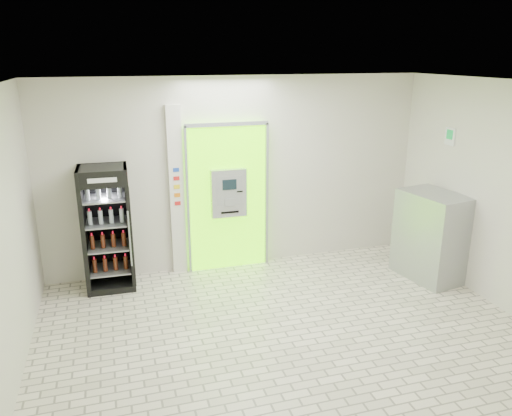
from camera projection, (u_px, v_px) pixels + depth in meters
name	position (u px, v px, depth m)	size (l,w,h in m)	color
ground	(292.00, 342.00, 5.97)	(6.00, 6.00, 0.00)	beige
room_shell	(295.00, 194.00, 5.42)	(6.00, 6.00, 6.00)	silver
atm_assembly	(227.00, 196.00, 7.78)	(1.30, 0.24, 2.33)	#69FF00
pillar	(177.00, 192.00, 7.56)	(0.22, 0.11, 2.60)	silver
beverage_cooler	(107.00, 231.00, 7.17)	(0.69, 0.65, 1.81)	black
steel_cabinet	(431.00, 236.00, 7.53)	(0.85, 1.10, 1.33)	#989A9F
exit_sign	(450.00, 136.00, 7.43)	(0.02, 0.22, 0.26)	white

